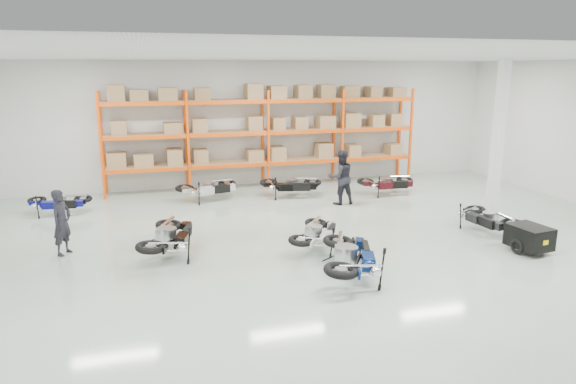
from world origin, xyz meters
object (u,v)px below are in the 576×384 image
object	(u,v)px
moto_silver_left	(317,229)
moto_black_far_left	(170,231)
trailer	(529,237)
moto_back_b	(208,184)
moto_touring_right	(486,214)
moto_back_a	(58,199)
moto_back_c	(291,181)
person_back	(341,177)
moto_blue_centre	(352,250)
moto_back_d	(387,180)
person_left	(62,222)

from	to	relation	value
moto_silver_left	moto_black_far_left	bearing A→B (deg)	24.35
trailer	moto_back_b	world-z (taller)	moto_back_b
moto_touring_right	moto_back_a	bearing A→B (deg)	153.01
trailer	moto_back_c	distance (m)	7.74
moto_black_far_left	moto_back_c	size ratio (longest dim) A/B	1.08
moto_touring_right	trailer	bearing A→B (deg)	-92.98
moto_back_a	moto_back_b	xyz separation A→B (m)	(4.50, 0.45, 0.06)
person_back	moto_black_far_left	bearing A→B (deg)	27.30
moto_blue_centre	moto_back_c	bearing A→B (deg)	-76.57
moto_blue_centre	moto_back_b	bearing A→B (deg)	-55.31
moto_back_d	person_left	xyz separation A→B (m)	(-9.90, -3.22, 0.24)
moto_blue_centre	person_back	size ratio (longest dim) A/B	1.15
moto_back_b	person_back	xyz separation A→B (m)	(3.99, -1.60, 0.33)
person_left	moto_silver_left	bearing A→B (deg)	-73.01
moto_back_a	person_back	xyz separation A→B (m)	(8.49, -1.16, 0.39)
moto_black_far_left	moto_back_d	bearing A→B (deg)	-134.74
person_left	person_back	distance (m)	8.27
moto_touring_right	person_back	size ratio (longest dim) A/B	0.94
person_back	moto_blue_centre	bearing A→B (deg)	66.81
moto_back_a	moto_back_b	size ratio (longest dim) A/B	0.90
moto_back_b	trailer	bearing A→B (deg)	-149.30
moto_silver_left	trailer	distance (m)	4.97
moto_back_a	moto_blue_centre	bearing A→B (deg)	-127.42
trailer	moto_back_b	distance (m)	9.61
moto_blue_centre	moto_back_d	bearing A→B (deg)	-102.64
moto_silver_left	person_back	world-z (taller)	person_back
moto_blue_centre	moto_touring_right	world-z (taller)	moto_blue_centre
moto_silver_left	person_left	world-z (taller)	person_left
person_back	trailer	bearing A→B (deg)	112.21
moto_back_d	person_left	size ratio (longest dim) A/B	1.12
trailer	moto_back_c	xyz separation A→B (m)	(-3.88, 6.70, 0.18)
moto_back_b	person_left	xyz separation A→B (m)	(-3.90, -4.10, 0.23)
moto_black_far_left	moto_back_b	world-z (taller)	moto_black_far_left
moto_back_a	moto_back_d	xyz separation A→B (m)	(10.50, -0.43, 0.04)
moto_touring_right	moto_back_c	xyz separation A→B (m)	(-3.88, 5.10, 0.05)
moto_touring_right	trailer	distance (m)	1.60
person_left	moto_back_a	bearing A→B (deg)	39.33
moto_back_b	person_left	world-z (taller)	person_left
moto_silver_left	trailer	world-z (taller)	moto_silver_left
moto_back_c	moto_blue_centre	bearing A→B (deg)	-170.31
moto_blue_centre	person_left	xyz separation A→B (m)	(-5.87, 3.18, 0.16)
moto_back_c	moto_back_d	bearing A→B (deg)	-84.34
moto_black_far_left	moto_back_b	bearing A→B (deg)	-89.99
moto_silver_left	moto_blue_centre	bearing A→B (deg)	126.52
moto_silver_left	person_back	bearing A→B (deg)	-85.58
moto_blue_centre	moto_black_far_left	bearing A→B (deg)	-14.94
person_left	moto_back_d	bearing A→B (deg)	-41.96
moto_blue_centre	person_back	distance (m)	6.03
person_left	moto_touring_right	bearing A→B (deg)	-67.00
moto_back_b	moto_back_d	bearing A→B (deg)	-110.96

